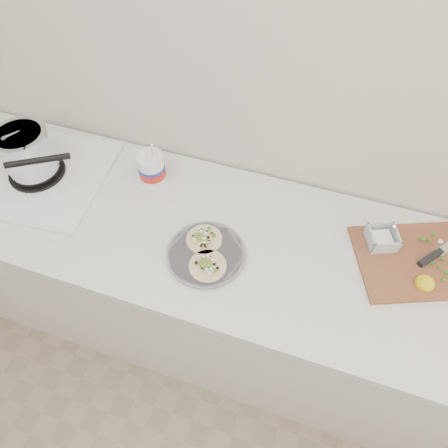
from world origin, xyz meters
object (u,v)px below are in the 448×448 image
(stove, at_px, (31,160))
(cutboard, at_px, (420,256))
(tub, at_px, (152,167))
(taco_plate, at_px, (206,252))

(stove, bearing_deg, cutboard, -2.41)
(tub, height_order, cutboard, tub)
(taco_plate, bearing_deg, cutboard, 17.43)
(taco_plate, relative_size, tub, 1.17)
(taco_plate, height_order, tub, tub)
(tub, bearing_deg, stove, -163.82)
(stove, relative_size, cutboard, 1.12)
(taco_plate, height_order, cutboard, cutboard)
(tub, bearing_deg, cutboard, -2.94)
(cutboard, bearing_deg, taco_plate, 175.45)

